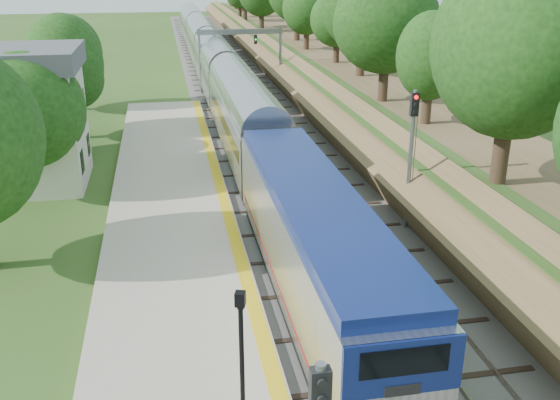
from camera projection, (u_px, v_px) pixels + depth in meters
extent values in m
cube|color=#4C4944|center=(231.00, 83.00, 67.28)|extent=(9.50, 170.00, 0.12)
cube|color=gray|center=(206.00, 82.00, 66.76)|extent=(0.08, 170.00, 0.16)
cube|color=gray|center=(219.00, 82.00, 67.01)|extent=(0.08, 170.00, 0.16)
cube|color=gray|center=(243.00, 81.00, 67.44)|extent=(0.08, 170.00, 0.16)
cube|color=gray|center=(256.00, 81.00, 67.69)|extent=(0.08, 170.00, 0.16)
cube|color=#A99E88|center=(175.00, 281.00, 25.67)|extent=(6.40, 68.00, 0.38)
cube|color=gold|center=(244.00, 270.00, 26.08)|extent=(0.55, 68.00, 0.01)
cube|color=brown|center=(317.00, 67.00, 68.38)|extent=(9.00, 170.00, 3.00)
cube|color=brown|center=(282.00, 70.00, 67.78)|extent=(4.47, 170.00, 4.54)
cylinder|color=#332316|center=(304.00, 41.00, 67.10)|extent=(0.60, 0.60, 2.62)
sphere|color=#15360E|center=(304.00, 6.00, 65.82)|extent=(5.70, 5.70, 5.70)
cylinder|color=#332316|center=(244.00, 8.00, 112.94)|extent=(0.60, 0.60, 2.62)
cube|color=silver|center=(10.00, 129.00, 35.84)|extent=(8.00, 6.00, 6.80)
cube|color=black|center=(82.00, 161.00, 35.45)|extent=(0.05, 1.10, 1.30)
cube|color=black|center=(89.00, 144.00, 38.75)|extent=(0.05, 1.10, 1.30)
cube|color=black|center=(76.00, 113.00, 34.44)|extent=(0.05, 1.10, 1.30)
cube|color=black|center=(83.00, 100.00, 37.74)|extent=(0.05, 1.10, 1.30)
cylinder|color=slate|center=(200.00, 62.00, 61.00)|extent=(0.24, 0.24, 6.20)
cylinder|color=slate|center=(280.00, 60.00, 62.36)|extent=(0.24, 0.24, 6.20)
cube|color=slate|center=(240.00, 32.00, 60.65)|extent=(8.40, 0.25, 0.50)
cube|color=black|center=(215.00, 40.00, 60.36)|extent=(0.30, 0.20, 0.90)
cube|color=black|center=(256.00, 39.00, 61.04)|extent=(0.30, 0.20, 0.90)
cylinder|color=#332316|center=(40.00, 186.00, 33.30)|extent=(0.60, 0.60, 2.45)
sphere|color=#15360E|center=(31.00, 125.00, 32.10)|extent=(5.32, 5.32, 5.32)
cylinder|color=#332316|center=(75.00, 117.00, 47.96)|extent=(0.60, 0.60, 2.45)
sphere|color=#15360E|center=(70.00, 73.00, 46.76)|extent=(5.32, 5.32, 5.32)
cube|color=black|center=(312.00, 290.00, 24.12)|extent=(2.78, 17.42, 0.61)
cube|color=#B7BAC1|center=(313.00, 243.00, 23.39)|extent=(3.03, 18.15, 3.43)
cube|color=navy|center=(314.00, 195.00, 22.69)|extent=(2.90, 17.42, 0.44)
cube|color=navy|center=(403.00, 368.00, 14.70)|extent=(2.99, 0.10, 1.51)
cube|color=black|center=(405.00, 362.00, 14.59)|extent=(2.22, 0.06, 0.76)
cube|color=maroon|center=(313.00, 271.00, 23.81)|extent=(3.05, 17.79, 0.10)
cube|color=#B7BAC1|center=(245.00, 124.00, 41.63)|extent=(3.03, 20.17, 3.93)
cube|color=#B7BAC1|center=(217.00, 72.00, 60.66)|extent=(3.03, 20.17, 3.93)
cube|color=#B7BAC1|center=(202.00, 45.00, 79.70)|extent=(3.03, 20.17, 3.93)
cube|color=#B7BAC1|center=(193.00, 29.00, 98.74)|extent=(3.03, 20.17, 3.93)
cylinder|color=black|center=(242.00, 365.00, 16.75)|extent=(0.13, 0.13, 3.69)
cube|color=black|center=(240.00, 299.00, 16.02)|extent=(0.33, 0.33, 0.38)
cube|color=silver|center=(240.00, 299.00, 16.02)|extent=(0.24, 0.24, 0.28)
cube|color=black|center=(320.00, 395.00, 10.39)|extent=(0.35, 0.23, 1.04)
cylinder|color=#0CE526|center=(322.00, 400.00, 10.26)|extent=(0.17, 0.06, 0.17)
cylinder|color=slate|center=(410.00, 161.00, 29.75)|extent=(0.20, 0.20, 6.84)
cube|color=black|center=(415.00, 104.00, 28.75)|extent=(0.38, 0.24, 1.10)
cylinder|color=#FF0C0C|center=(416.00, 105.00, 28.62)|extent=(0.18, 0.07, 0.18)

